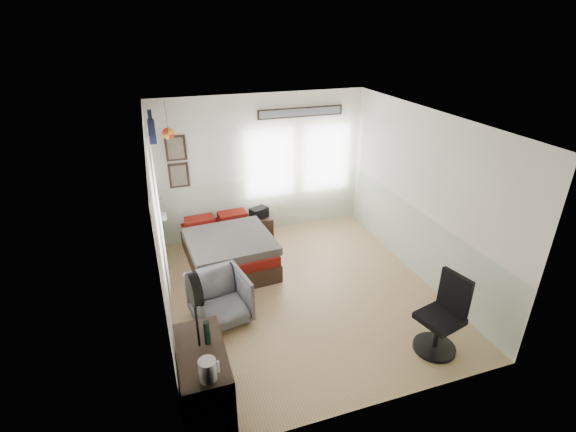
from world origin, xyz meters
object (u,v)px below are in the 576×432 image
object	(u,v)px
bed	(228,248)
nightstand	(259,228)
task_chair	(442,321)
armchair	(220,299)
dresser	(205,384)

from	to	relation	value
bed	nightstand	world-z (taller)	bed
task_chair	bed	bearing A→B (deg)	113.00
task_chair	armchair	bearing A→B (deg)	136.62
armchair	nightstand	distance (m)	2.40
armchair	nightstand	bearing A→B (deg)	51.32
nightstand	task_chair	xyz separation A→B (m)	(1.44, -3.58, 0.20)
bed	nightstand	bearing A→B (deg)	37.65
bed	task_chair	bearing A→B (deg)	-57.48
armchair	task_chair	bearing A→B (deg)	-40.12
nightstand	bed	bearing A→B (deg)	-133.90
task_chair	dresser	bearing A→B (deg)	167.74
nightstand	dresser	bearing A→B (deg)	-108.84
nightstand	task_chair	bearing A→B (deg)	-63.93
bed	task_chair	xyz separation A→B (m)	(2.18, -2.91, 0.15)
dresser	armchair	distance (m)	1.60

